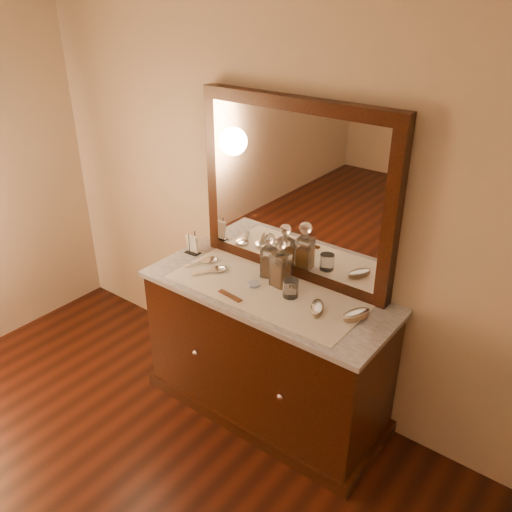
# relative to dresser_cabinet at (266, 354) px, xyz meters

# --- Properties ---
(dresser_cabinet) EXTENTS (1.40, 0.55, 0.82)m
(dresser_cabinet) POSITION_rel_dresser_cabinet_xyz_m (0.00, 0.00, 0.00)
(dresser_cabinet) COLOR black
(dresser_cabinet) RESTS_ON floor
(dresser_plinth) EXTENTS (1.46, 0.59, 0.08)m
(dresser_plinth) POSITION_rel_dresser_cabinet_xyz_m (0.00, 0.00, -0.37)
(dresser_plinth) COLOR black
(dresser_plinth) RESTS_ON floor
(knob_left) EXTENTS (0.04, 0.04, 0.04)m
(knob_left) POSITION_rel_dresser_cabinet_xyz_m (-0.30, -0.28, 0.04)
(knob_left) COLOR silver
(knob_left) RESTS_ON dresser_cabinet
(knob_right) EXTENTS (0.04, 0.04, 0.04)m
(knob_right) POSITION_rel_dresser_cabinet_xyz_m (0.30, -0.28, 0.04)
(knob_right) COLOR silver
(knob_right) RESTS_ON dresser_cabinet
(marble_top) EXTENTS (1.44, 0.59, 0.03)m
(marble_top) POSITION_rel_dresser_cabinet_xyz_m (0.00, 0.00, 0.42)
(marble_top) COLOR silver
(marble_top) RESTS_ON dresser_cabinet
(mirror_frame) EXTENTS (1.20, 0.08, 1.00)m
(mirror_frame) POSITION_rel_dresser_cabinet_xyz_m (0.00, 0.25, 0.94)
(mirror_frame) COLOR black
(mirror_frame) RESTS_ON marble_top
(mirror_glass) EXTENTS (1.06, 0.01, 0.86)m
(mirror_glass) POSITION_rel_dresser_cabinet_xyz_m (0.00, 0.21, 0.94)
(mirror_glass) COLOR white
(mirror_glass) RESTS_ON marble_top
(lace_runner) EXTENTS (1.10, 0.45, 0.00)m
(lace_runner) POSITION_rel_dresser_cabinet_xyz_m (0.00, -0.02, 0.44)
(lace_runner) COLOR silver
(lace_runner) RESTS_ON marble_top
(pin_dish) EXTENTS (0.09, 0.09, 0.01)m
(pin_dish) POSITION_rel_dresser_cabinet_xyz_m (-0.08, -0.01, 0.45)
(pin_dish) COLOR white
(pin_dish) RESTS_ON lace_runner
(comb) EXTENTS (0.16, 0.05, 0.01)m
(comb) POSITION_rel_dresser_cabinet_xyz_m (-0.11, -0.18, 0.45)
(comb) COLOR #652D11
(comb) RESTS_ON lace_runner
(napkin_rack) EXTENTS (0.10, 0.06, 0.14)m
(napkin_rack) POSITION_rel_dresser_cabinet_xyz_m (-0.63, 0.07, 0.50)
(napkin_rack) COLOR black
(napkin_rack) RESTS_ON marble_top
(decanter_left) EXTENTS (0.10, 0.10, 0.27)m
(decanter_left) POSITION_rel_dresser_cabinet_xyz_m (-0.08, 0.13, 0.55)
(decanter_left) COLOR #9C5B16
(decanter_left) RESTS_ON lace_runner
(decanter_right) EXTENTS (0.10, 0.10, 0.29)m
(decanter_right) POSITION_rel_dresser_cabinet_xyz_m (0.03, 0.08, 0.56)
(decanter_right) COLOR #9C5B16
(decanter_right) RESTS_ON lace_runner
(brush_near) EXTENTS (0.13, 0.16, 0.04)m
(brush_near) POSITION_rel_dresser_cabinet_xyz_m (0.33, -0.02, 0.46)
(brush_near) COLOR #94795B
(brush_near) RESTS_ON lace_runner
(brush_far) EXTENTS (0.13, 0.18, 0.04)m
(brush_far) POSITION_rel_dresser_cabinet_xyz_m (0.52, 0.04, 0.47)
(brush_far) COLOR #94795B
(brush_far) RESTS_ON lace_runner
(hand_mirror_outer) EXTENTS (0.14, 0.22, 0.02)m
(hand_mirror_outer) POSITION_rel_dresser_cabinet_xyz_m (-0.47, 0.03, 0.45)
(hand_mirror_outer) COLOR silver
(hand_mirror_outer) RESTS_ON lace_runner
(hand_mirror_inner) EXTENTS (0.15, 0.21, 0.02)m
(hand_mirror_inner) POSITION_rel_dresser_cabinet_xyz_m (-0.36, -0.02, 0.45)
(hand_mirror_inner) COLOR silver
(hand_mirror_inner) RESTS_ON lace_runner
(tumblers) EXTENTS (0.09, 0.09, 0.10)m
(tumblers) POSITION_rel_dresser_cabinet_xyz_m (0.14, 0.02, 0.49)
(tumblers) COLOR white
(tumblers) RESTS_ON lace_runner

